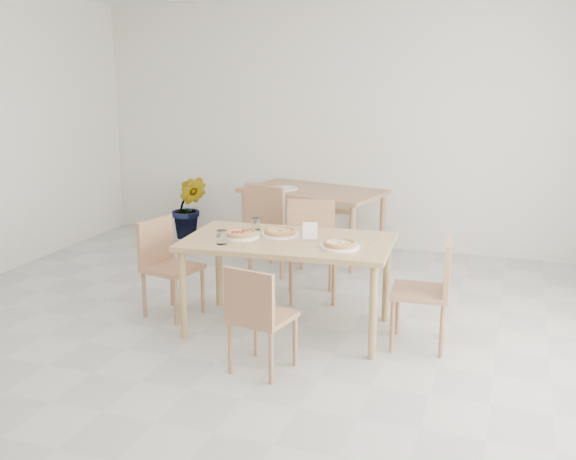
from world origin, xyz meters
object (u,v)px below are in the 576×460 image
(chair_east, at_px, (431,285))
(potted_plant, at_px, (189,207))
(napkin_holder, at_px, (310,232))
(plate_mushroom, at_px, (340,247))
(pizza_pepperoni, at_px, (240,233))
(pizza_margherita, at_px, (280,232))
(chair_back_n, at_px, (343,203))
(second_table, at_px, (313,197))
(tumbler_a, at_px, (222,237))
(chair_north, at_px, (311,242))
(plate_margherita, at_px, (280,234))
(main_table, at_px, (288,249))
(chair_back_s, at_px, (271,222))
(chair_west, at_px, (166,260))
(plate_empty, at_px, (284,188))
(pizza_mushroom, at_px, (340,244))
(chair_south, at_px, (257,312))
(plate_pepperoni, at_px, (240,236))

(chair_east, distance_m, potted_plant, 4.00)
(napkin_holder, bearing_deg, potted_plant, 112.00)
(plate_mushroom, relative_size, pizza_pepperoni, 1.04)
(pizza_margherita, relative_size, chair_back_n, 0.41)
(second_table, xyz_separation_m, potted_plant, (-1.66, 0.25, -0.28))
(chair_east, bearing_deg, tumbler_a, -82.44)
(chair_north, distance_m, plate_margherita, 0.79)
(main_table, distance_m, chair_back_s, 1.52)
(pizza_margherita, xyz_separation_m, tumbler_a, (-0.33, -0.39, 0.02))
(plate_mushroom, bearing_deg, napkin_holder, 153.32)
(chair_west, relative_size, plate_empty, 2.71)
(chair_back_n, bearing_deg, pizza_mushroom, -80.22)
(chair_north, bearing_deg, plate_mushroom, -81.67)
(chair_back_n, bearing_deg, chair_north, -87.63)
(chair_south, height_order, tumbler_a, tumbler_a)
(plate_mushroom, height_order, pizza_mushroom, pizza_mushroom)
(tumbler_a, bearing_deg, chair_west, 155.47)
(plate_margherita, xyz_separation_m, pizza_margherita, (0.00, -0.00, 0.02))
(chair_south, distance_m, plate_empty, 3.00)
(plate_margherita, distance_m, pizza_margherita, 0.02)
(chair_back_s, bearing_deg, pizza_pepperoni, 114.79)
(second_table, bearing_deg, plate_mushroom, -54.65)
(main_table, xyz_separation_m, tumbler_a, (-0.43, -0.30, 0.13))
(main_table, bearing_deg, tumbler_a, -148.90)
(chair_north, height_order, pizza_mushroom, chair_north)
(pizza_pepperoni, bearing_deg, chair_north, 70.51)
(chair_back_s, relative_size, plate_empty, 3.07)
(main_table, xyz_separation_m, plate_pepperoni, (-0.38, -0.05, 0.08))
(chair_west, xyz_separation_m, plate_empty, (0.34, 2.04, 0.28))
(main_table, relative_size, potted_plant, 2.16)
(chair_south, height_order, pizza_margherita, pizza_margherita)
(chair_south, height_order, chair_back_s, chair_back_s)
(chair_north, xyz_separation_m, plate_empty, (-0.69, 1.20, 0.25))
(plate_mushroom, height_order, napkin_holder, napkin_holder)
(chair_north, xyz_separation_m, plate_mushroom, (0.51, -0.96, 0.25))
(chair_north, bearing_deg, plate_margherita, -112.38)
(plate_pepperoni, bearing_deg, pizza_margherita, 27.07)
(chair_north, distance_m, pizza_mushroom, 1.12)
(plate_pepperoni, xyz_separation_m, tumbler_a, (-0.05, -0.25, 0.04))
(tumbler_a, distance_m, chair_back_s, 1.70)
(pizza_margherita, bearing_deg, pizza_pepperoni, -152.93)
(napkin_holder, bearing_deg, pizza_mushroom, -48.62)
(main_table, distance_m, plate_margherita, 0.16)
(main_table, xyz_separation_m, plate_empty, (-0.75, 2.04, 0.08))
(main_table, height_order, chair_north, chair_north)
(tumbler_a, bearing_deg, pizza_margherita, 50.05)
(plate_mushroom, distance_m, napkin_holder, 0.32)
(chair_north, distance_m, second_table, 1.36)
(tumbler_a, height_order, napkin_holder, napkin_holder)
(pizza_margherita, distance_m, potted_plant, 3.07)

